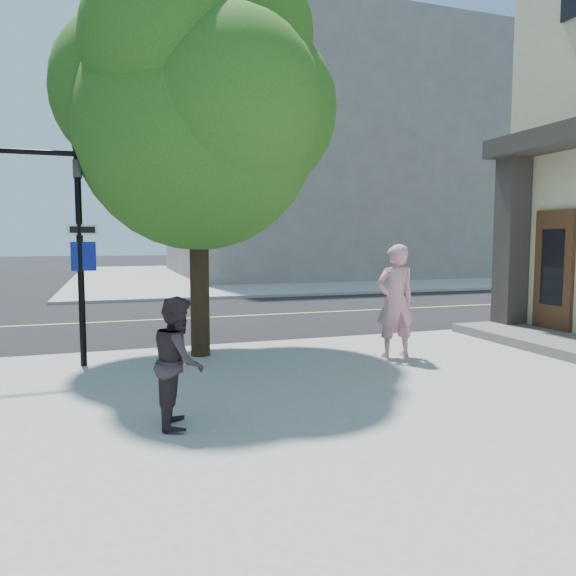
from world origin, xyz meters
name	(u,v)px	position (x,y,z in m)	size (l,w,h in m)	color
ground	(52,361)	(0.00, 0.00, 0.00)	(140.00, 140.00, 0.00)	black
road_ew	(70,324)	(0.00, 4.50, 0.01)	(140.00, 9.00, 0.01)	black
sidewalk_ne	(315,273)	(13.50, 21.50, 0.06)	(29.00, 25.00, 0.12)	gray
filler_ne	(320,163)	(14.00, 22.00, 7.12)	(18.00, 16.00, 14.00)	slate
man_on_phone	(395,301)	(5.82, -2.14, 1.12)	(0.73, 0.48, 1.99)	pink
pedestrian	(179,361)	(1.76, -4.48, 0.84)	(0.70, 0.55, 1.45)	#2D2327
street_tree	(204,103)	(2.68, -0.92, 4.57)	(5.19, 4.72, 6.89)	black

